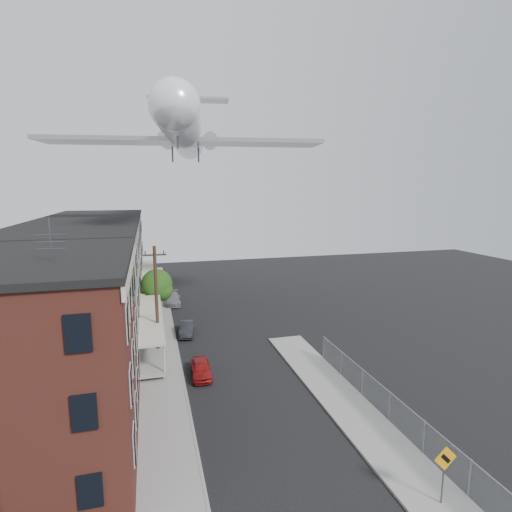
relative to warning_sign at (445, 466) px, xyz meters
The scene contains 18 objects.
sidewalk_left 27.44m from the warning_sign, 113.92° to the left, with size 3.00×62.00×0.12m, color gray.
sidewalk_right 7.26m from the warning_sign, 90.82° to the left, with size 3.00×26.00×0.12m, color gray.
curb_left 26.88m from the warning_sign, 111.09° to the left, with size 0.15×62.00×0.14m, color gray.
curb_right 7.42m from the warning_sign, 102.44° to the left, with size 0.15×26.00×0.14m, color gray.
corner_building 19.62m from the warning_sign, 155.48° to the left, with size 10.31×12.30×12.15m.
row_house_a 25.02m from the warning_sign, 135.06° to the left, with size 11.98×7.00×10.30m.
row_house_b 30.34m from the warning_sign, 125.60° to the left, with size 11.98×7.00×10.30m.
row_house_c 36.23m from the warning_sign, 119.12° to the left, with size 11.98×7.00×10.30m.
row_house_d 42.46m from the warning_sign, 114.51° to the left, with size 11.98×7.00×10.30m.
row_house_e 48.90m from the warning_sign, 111.09° to the left, with size 11.98×7.00×10.30m.
chainlink_fence 6.25m from the warning_sign, 76.92° to the left, with size 0.06×18.06×1.90m.
warning_sign is the anchor object (origin of this frame).
utility_pole 22.25m from the warning_sign, 120.48° to the left, with size 1.80×0.26×9.00m.
street_tree 30.96m from the warning_sign, 110.58° to the left, with size 3.22×3.20×5.20m.
car_near 16.87m from the warning_sign, 119.74° to the left, with size 1.40×3.48×1.19m, color maroon.
car_mid 24.82m from the warning_sign, 110.21° to the left, with size 1.26×3.60×1.19m, color black.
car_far 35.04m from the warning_sign, 105.23° to the left, with size 1.74×4.28×1.24m, color gray.
airplane 35.92m from the warning_sign, 103.81° to the left, with size 27.28×31.16×8.96m.
Camera 1 is at (-5.97, -13.46, 13.38)m, focal length 28.00 mm.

